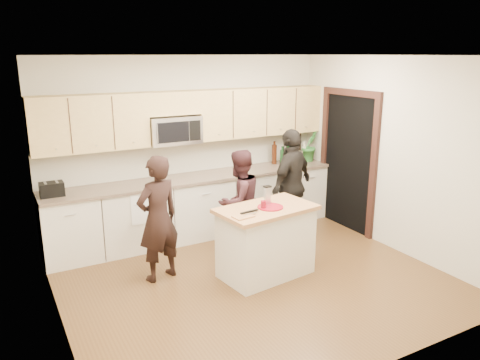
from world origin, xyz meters
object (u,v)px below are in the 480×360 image
island (266,241)px  toaster (52,189)px  woman_center (239,201)px  woman_right (291,185)px  woman_left (158,219)px

island → toaster: bearing=137.1°
woman_center → woman_right: bearing=164.4°
island → toaster: toaster is taller
island → woman_right: 1.33m
island → woman_center: size_ratio=0.88×
toaster → woman_right: (3.20, -0.79, -0.19)m
woman_left → woman_right: 2.18m
toaster → woman_left: 1.52m
island → woman_left: size_ratio=0.81×
island → woman_center: bearing=77.7°
woman_center → island: bearing=68.9°
woman_center → woman_right: 0.89m
woman_center → woman_right: size_ratio=0.87×
toaster → woman_center: woman_center is taller
woman_left → woman_center: (1.28, 0.28, -0.06)m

